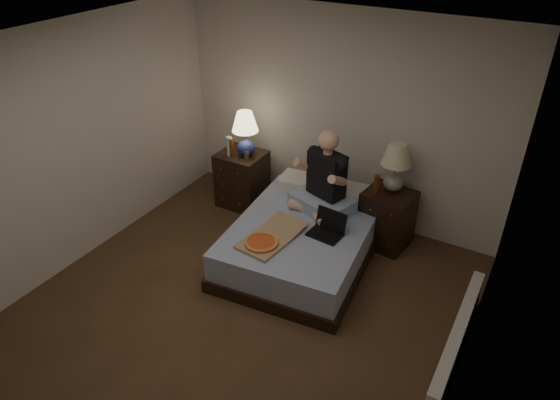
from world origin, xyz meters
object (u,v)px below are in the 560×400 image
Objects in this scene: lamp_right at (395,168)px; nightstand_left at (242,179)px; soda_can at (246,155)px; radiator at (456,343)px; laptop at (325,226)px; beer_bottle_right at (377,185)px; person at (324,172)px; beer_bottle_left at (231,148)px; lamp_left at (245,134)px; bed at (302,241)px; water_bottle at (230,146)px; nightstand_right at (387,218)px; pizza_box at (261,243)px.

nightstand_left is at bearing -175.16° from lamp_right.
soda_can is 0.06× the size of radiator.
beer_bottle_right is at bearing 74.86° from laptop.
beer_bottle_right reaches higher than laptop.
beer_bottle_right is (-0.13, -0.17, -0.16)m from lamp_right.
person is at bearing 125.04° from laptop.
beer_bottle_left is at bearing 159.85° from radiator.
nightstand_left is 0.64m from lamp_left.
bed is 1.01m from beer_bottle_right.
bed is at bearing -78.69° from person.
beer_bottle_right reaches higher than radiator.
lamp_left is 0.60× the size of person.
water_bottle is (-1.98, -0.28, -0.11)m from lamp_right.
lamp_left is 1.66m from laptop.
nightstand_left reaches higher than radiator.
lamp_left is 1.83m from lamp_right.
nightstand_left is at bearing 179.55° from beer_bottle_right.
beer_bottle_left is at bearing -168.41° from soda_can.
lamp_left is 1.65× the size of laptop.
nightstand_right is at bearing 129.70° from radiator.
soda_can is at bearing -166.87° from nightstand_right.
nightstand_left is 1.28× the size of lamp_left.
lamp_left reaches higher than lamp_right.
lamp_right is 2.43× the size of beer_bottle_right.
water_bottle is (-1.99, -0.21, 0.51)m from nightstand_right.
water_bottle is 1.72m from laptop.
nightstand_right is (0.69, 0.74, 0.11)m from bed.
water_bottle is 1.60m from pizza_box.
nightstand_right is at bearing 41.05° from bed.
pizza_box is at bearing -113.04° from bed.
water_bottle is at bearing -141.93° from lamp_left.
person reaches higher than nightstand_right.
lamp_left is 0.25m from water_bottle.
beer_bottle_right is at bearing -0.66° from lamp_left.
water_bottle reaches higher than soda_can.
radiator is at bearing -20.15° from beer_bottle_left.
person is (-0.52, -0.25, 0.13)m from beer_bottle_right.
bed is 1.53m from water_bottle.
pizza_box is at bearing -51.17° from lamp_left.
nightstand_left is 0.94× the size of pizza_box.
beer_bottle_right is at bearing -132.99° from nightstand_right.
soda_can is at bearing 160.65° from laptop.
water_bottle is at bearing -169.20° from soda_can.
beer_bottle_left is 0.68× the size of laptop.
radiator is (2.88, -1.17, -0.57)m from soda_can.
pizza_box reaches higher than bed.
soda_can is at bearing -172.38° from lamp_right.
radiator is (1.11, -1.40, -0.75)m from lamp_right.
soda_can reaches higher than laptop.
soda_can is at bearing 11.59° from beer_bottle_left.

